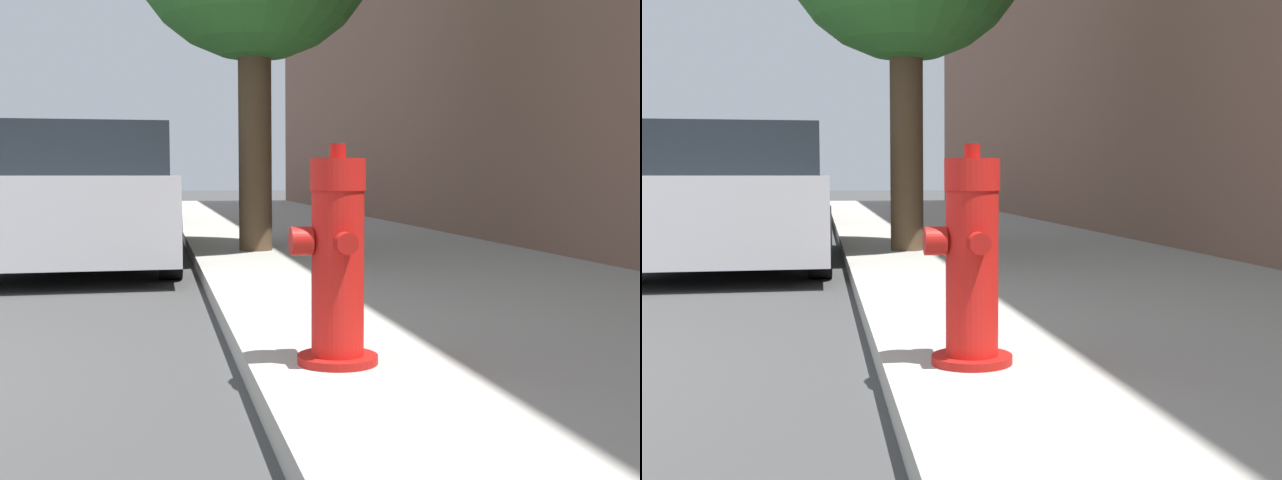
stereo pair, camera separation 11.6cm
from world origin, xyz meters
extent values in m
cube|color=#99968E|center=(3.78, 0.00, 0.06)|extent=(3.43, 40.00, 0.12)
cylinder|color=#A91511|center=(2.43, -0.26, 0.13)|extent=(0.33, 0.33, 0.04)
cylinder|color=red|center=(2.43, -0.26, 0.49)|extent=(0.22, 0.22, 0.68)
cylinder|color=red|center=(2.43, -0.26, 0.89)|extent=(0.23, 0.23, 0.13)
cylinder|color=#A91511|center=(2.43, -0.26, 0.99)|extent=(0.06, 0.06, 0.06)
cylinder|color=#A91511|center=(2.43, -0.41, 0.62)|extent=(0.09, 0.07, 0.09)
cylinder|color=#A91511|center=(2.43, -0.12, 0.62)|extent=(0.09, 0.07, 0.09)
cylinder|color=#A91511|center=(2.28, -0.26, 0.62)|extent=(0.09, 0.12, 0.12)
cube|color=#B7B7BC|center=(1.03, 4.76, 0.53)|extent=(1.74, 4.13, 0.71)
cube|color=black|center=(1.03, 4.60, 1.11)|extent=(1.60, 2.27, 0.46)
cylinder|color=black|center=(0.24, 6.04, 0.31)|extent=(0.20, 0.63, 0.63)
cylinder|color=black|center=(1.82, 6.04, 0.31)|extent=(0.20, 0.63, 0.63)
cylinder|color=black|center=(1.82, 3.48, 0.31)|extent=(0.20, 0.63, 0.63)
cube|color=black|center=(0.90, 10.56, 0.52)|extent=(1.67, 4.47, 0.64)
cube|color=black|center=(0.90, 10.38, 1.12)|extent=(1.54, 2.46, 0.56)
cylinder|color=black|center=(0.15, 11.95, 0.36)|extent=(0.20, 0.71, 0.71)
cylinder|color=black|center=(1.66, 11.95, 0.36)|extent=(0.20, 0.71, 0.71)
cylinder|color=black|center=(0.15, 9.17, 0.36)|extent=(0.20, 0.71, 0.71)
cylinder|color=black|center=(1.66, 9.17, 0.36)|extent=(0.20, 0.71, 0.71)
cube|color=#4C5156|center=(0.94, 16.74, 0.47)|extent=(1.78, 4.13, 0.58)
cube|color=black|center=(0.94, 16.58, 1.06)|extent=(1.64, 2.27, 0.59)
cylinder|color=black|center=(0.13, 18.02, 0.32)|extent=(0.20, 0.65, 0.65)
cylinder|color=black|center=(1.75, 18.02, 0.32)|extent=(0.20, 0.65, 0.65)
cylinder|color=black|center=(0.13, 15.46, 0.32)|extent=(0.20, 0.65, 0.65)
cylinder|color=black|center=(1.75, 15.46, 0.32)|extent=(0.20, 0.65, 0.65)
cylinder|color=brown|center=(2.71, 4.69, 1.30)|extent=(0.34, 0.34, 2.37)
camera|label=1|loc=(1.70, -3.43, 0.89)|focal=45.00mm
camera|label=2|loc=(1.82, -3.45, 0.89)|focal=45.00mm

